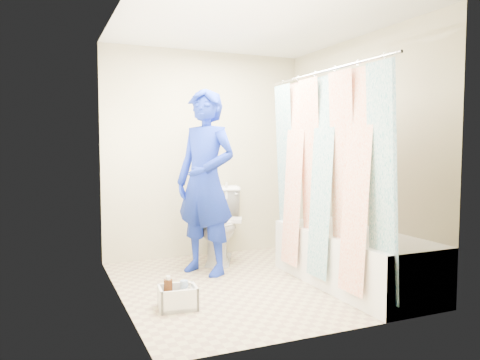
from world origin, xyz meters
name	(u,v)px	position (x,y,z in m)	size (l,w,h in m)	color
floor	(250,283)	(0.00, 0.00, 0.00)	(2.60, 2.60, 0.00)	tan
ceiling	(251,24)	(0.00, 0.00, 2.40)	(2.40, 2.60, 0.02)	silver
wall_back	(205,154)	(0.00, 1.30, 1.20)	(2.40, 0.02, 2.40)	#B7AF8D
wall_front	(331,161)	(0.00, -1.30, 1.20)	(2.40, 0.02, 2.40)	#B7AF8D
wall_left	(119,158)	(-1.20, 0.00, 1.20)	(0.02, 2.60, 2.40)	#B7AF8D
wall_right	(357,155)	(1.20, 0.00, 1.20)	(0.02, 2.60, 2.40)	#B7AF8D
bathtub	(353,257)	(0.85, -0.43, 0.27)	(0.70, 1.75, 0.50)	white
curtain_rod	(325,71)	(0.52, -0.43, 1.95)	(0.02, 0.02, 1.90)	silver
shower_curtain	(323,177)	(0.52, -0.43, 1.02)	(0.06, 1.75, 1.80)	white
toilet	(219,224)	(0.04, 0.93, 0.42)	(0.46, 0.81, 0.83)	silver
tank_lid	(219,220)	(-0.02, 0.81, 0.49)	(0.51, 0.22, 0.04)	silver
tank_internals	(217,187)	(0.09, 1.15, 0.82)	(0.19, 0.11, 0.27)	black
plumber	(205,182)	(-0.27, 0.52, 0.93)	(0.68, 0.45, 1.87)	navy
cleaning_caddy	(179,298)	(-0.81, -0.40, 0.08)	(0.32, 0.27, 0.23)	silver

